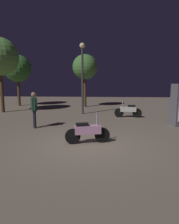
{
  "coord_description": "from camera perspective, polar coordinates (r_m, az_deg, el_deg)",
  "views": [
    {
      "loc": [
        0.56,
        -7.07,
        2.33
      ],
      "look_at": [
        -0.0,
        1.23,
        1.0
      ],
      "focal_mm": 33.11,
      "sensor_mm": 36.0,
      "label": 1
    }
  ],
  "objects": [
    {
      "name": "ground_plane",
      "position": [
        7.46,
        -0.62,
        -9.11
      ],
      "size": [
        40.0,
        40.0,
        0.0
      ],
      "primitive_type": "plane",
      "color": "#756656"
    },
    {
      "name": "motorcycle_pink_foreground",
      "position": [
        7.56,
        -0.55,
        -5.41
      ],
      "size": [
        1.64,
        0.52,
        1.11
      ],
      "rotation": [
        0.0,
        0.0,
        0.24
      ],
      "color": "black",
      "rests_on": "ground_plane"
    },
    {
      "name": "motorcycle_white_parked_left",
      "position": [
        12.84,
        10.63,
        0.46
      ],
      "size": [
        1.66,
        0.32,
        1.11
      ],
      "rotation": [
        0.0,
        0.0,
        3.12
      ],
      "color": "black",
      "rests_on": "ground_plane"
    },
    {
      "name": "person_rider_beside",
      "position": [
        10.14,
        -15.07,
        1.42
      ],
      "size": [
        0.4,
        0.63,
        1.72
      ],
      "rotation": [
        0.0,
        0.0,
        0.5
      ],
      "color": "black",
      "rests_on": "ground_plane"
    },
    {
      "name": "streetlamp_near",
      "position": [
        13.76,
        -1.97,
        11.76
      ],
      "size": [
        0.36,
        0.36,
        4.63
      ],
      "color": "#38383D",
      "rests_on": "ground_plane"
    },
    {
      "name": "tree_left_bg",
      "position": [
        19.14,
        -19.25,
        11.22
      ],
      "size": [
        2.33,
        2.33,
        4.39
      ],
      "color": "#4C331E",
      "rests_on": "ground_plane"
    },
    {
      "name": "tree_center_bg",
      "position": [
        17.41,
        -1.27,
        12.24
      ],
      "size": [
        2.06,
        2.06,
        4.35
      ],
      "color": "#4C331E",
      "rests_on": "ground_plane"
    },
    {
      "name": "tree_right_bg",
      "position": [
        15.81,
        -23.57,
        13.73
      ],
      "size": [
        2.58,
        2.58,
        5.13
      ],
      "color": "#4C331E",
      "rests_on": "ground_plane"
    }
  ]
}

